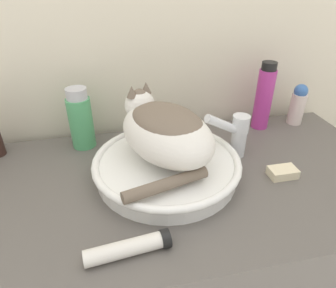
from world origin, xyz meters
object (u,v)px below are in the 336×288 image
at_px(mouthwash_bottle, 81,119).
at_px(faucet, 236,133).
at_px(shampoo_bottle_tall, 264,97).
at_px(deodorant_stick, 298,104).
at_px(cat, 165,130).
at_px(soap_bar, 283,172).
at_px(cream_tube, 129,248).

bearing_deg(mouthwash_bottle, faucet, -19.79).
distance_m(faucet, mouthwash_bottle, 0.46).
bearing_deg(shampoo_bottle_tall, deodorant_stick, 0.00).
bearing_deg(cat, mouthwash_bottle, 19.58).
bearing_deg(cat, soap_bar, -131.15).
height_order(faucet, soap_bar, faucet).
bearing_deg(mouthwash_bottle, soap_bar, -28.00).
distance_m(cat, faucet, 0.23).
bearing_deg(faucet, shampoo_bottle_tall, -149.57).
relative_size(deodorant_stick, mouthwash_bottle, 0.76).
bearing_deg(mouthwash_bottle, shampoo_bottle_tall, 0.00).
relative_size(cat, faucet, 2.15).
relative_size(faucet, shampoo_bottle_tall, 0.69).
bearing_deg(faucet, cream_tube, 26.84).
relative_size(cat, deodorant_stick, 2.33).
bearing_deg(cream_tube, deodorant_stick, 34.87).
bearing_deg(soap_bar, mouthwash_bottle, 152.00).
xyz_separation_m(faucet, mouthwash_bottle, (-0.43, 0.15, 0.01)).
bearing_deg(soap_bar, faucet, 126.22).
bearing_deg(cream_tube, cat, 63.35).
height_order(mouthwash_bottle, cream_tube, mouthwash_bottle).
bearing_deg(mouthwash_bottle, cream_tube, -77.86).
bearing_deg(shampoo_bottle_tall, cat, -151.93).
bearing_deg(faucet, deodorant_stick, -165.81).
distance_m(faucet, deodorant_stick, 0.33).
height_order(faucet, cream_tube, faucet).
bearing_deg(cat, deodorant_stick, -95.85).
relative_size(deodorant_stick, cream_tube, 0.83).
bearing_deg(cream_tube, soap_bar, 21.12).
relative_size(faucet, cream_tube, 0.90).
bearing_deg(cream_tube, mouthwash_bottle, 102.14).
distance_m(faucet, cream_tube, 0.44).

